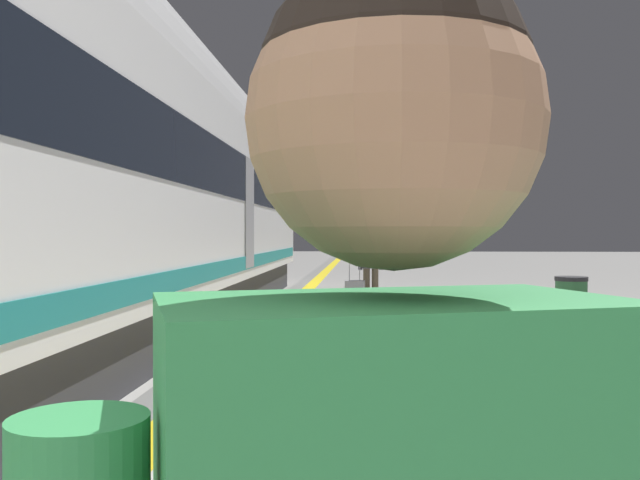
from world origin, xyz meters
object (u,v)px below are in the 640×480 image
(suitcase_near, at_px, (355,294))
(waste_bin, at_px, (571,308))
(passenger_near, at_px, (371,261))
(high_speed_train, at_px, (2,134))

(suitcase_near, bearing_deg, waste_bin, -50.32)
(passenger_near, bearing_deg, waste_bin, -55.25)
(high_speed_train, xyz_separation_m, passenger_near, (3.70, 7.54, -1.55))
(suitcase_near, height_order, waste_bin, suitcase_near)
(high_speed_train, distance_m, suitcase_near, 8.30)
(high_speed_train, relative_size, waste_bin, 34.60)
(passenger_near, xyz_separation_m, waste_bin, (2.82, -4.07, -0.50))
(passenger_near, distance_m, waste_bin, 4.97)
(waste_bin, bearing_deg, passenger_near, 124.75)
(high_speed_train, distance_m, waste_bin, 7.67)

